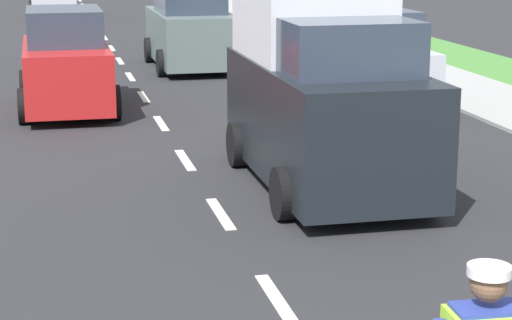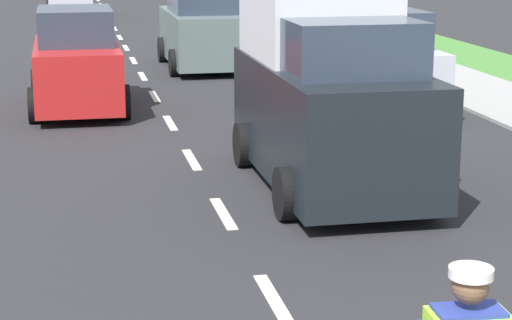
% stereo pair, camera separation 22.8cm
% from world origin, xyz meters
% --- Properties ---
extents(ground_plane, '(96.00, 96.00, 0.00)m').
position_xyz_m(ground_plane, '(0.00, 21.00, 0.00)').
color(ground_plane, '#28282B').
extents(lane_center_line, '(0.14, 46.40, 0.01)m').
position_xyz_m(lane_center_line, '(0.00, 25.20, 0.00)').
color(lane_center_line, silver).
rests_on(lane_center_line, ground).
extents(delivery_truck, '(2.16, 4.60, 3.54)m').
position_xyz_m(delivery_truck, '(1.70, 9.93, 1.61)').
color(delivery_truck, black).
rests_on(delivery_truck, ground).
extents(car_outgoing_far, '(2.06, 4.39, 2.18)m').
position_xyz_m(car_outgoing_far, '(1.70, 21.91, 1.01)').
color(car_outgoing_far, slate).
rests_on(car_outgoing_far, ground).
extents(car_oncoming_second, '(1.90, 3.92, 2.04)m').
position_xyz_m(car_oncoming_second, '(-1.66, 16.48, 0.94)').
color(car_oncoming_second, red).
rests_on(car_oncoming_second, ground).
extents(car_parked_far, '(1.95, 3.91, 2.05)m').
position_xyz_m(car_parked_far, '(4.18, 15.08, 0.95)').
color(car_parked_far, silver).
rests_on(car_parked_far, ground).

